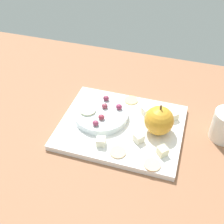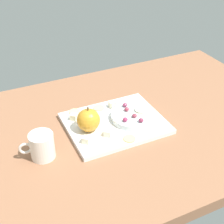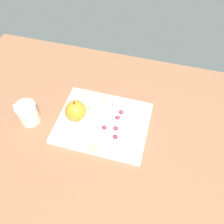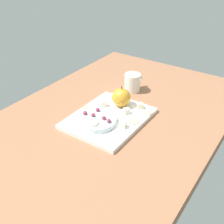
# 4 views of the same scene
# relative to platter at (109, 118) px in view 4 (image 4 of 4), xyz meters

# --- Properties ---
(table) EXTENTS (1.33, 0.81, 0.04)m
(table) POSITION_rel_platter_xyz_m (-0.01, 0.01, -0.03)
(table) COLOR #976345
(table) RESTS_ON ground
(platter) EXTENTS (0.33, 0.26, 0.02)m
(platter) POSITION_rel_platter_xyz_m (0.00, 0.00, 0.00)
(platter) COLOR white
(platter) RESTS_ON table
(serving_dish) EXTENTS (0.15, 0.15, 0.02)m
(serving_dish) POSITION_rel_platter_xyz_m (-0.06, 0.01, 0.02)
(serving_dish) COLOR silver
(serving_dish) RESTS_ON platter
(apple_whole) EXTENTS (0.08, 0.08, 0.08)m
(apple_whole) POSITION_rel_platter_xyz_m (0.10, 0.00, 0.05)
(apple_whole) COLOR gold
(apple_whole) RESTS_ON platter
(apple_stem) EXTENTS (0.01, 0.01, 0.01)m
(apple_stem) POSITION_rel_platter_xyz_m (0.10, 0.00, 0.09)
(apple_stem) COLOR brown
(apple_stem) RESTS_ON apple_whole
(cheese_cube_0) EXTENTS (0.03, 0.03, 0.02)m
(cheese_cube_0) POSITION_rel_platter_xyz_m (0.05, 0.06, 0.02)
(cheese_cube_0) COLOR #F1E6C8
(cheese_cube_0) RESTS_ON platter
(cheese_cube_1) EXTENTS (0.03, 0.03, 0.02)m
(cheese_cube_1) POSITION_rel_platter_xyz_m (0.13, 0.07, 0.02)
(cheese_cube_1) COLOR #F3ECC5
(cheese_cube_1) RESTS_ON platter
(cheese_cube_2) EXTENTS (0.03, 0.03, 0.02)m
(cheese_cube_2) POSITION_rel_platter_xyz_m (0.06, -0.04, 0.02)
(cheese_cube_2) COLOR #EEE3C2
(cheese_cube_2) RESTS_ON platter
(cheese_cube_3) EXTENTS (0.03, 0.03, 0.02)m
(cheese_cube_3) POSITION_rel_platter_xyz_m (-0.03, -0.08, 0.02)
(cheese_cube_3) COLOR #F1EECD
(cheese_cube_3) RESTS_ON platter
(cheese_cube_4) EXTENTS (0.03, 0.03, 0.02)m
(cheese_cube_4) POSITION_rel_platter_xyz_m (0.12, -0.07, 0.02)
(cheese_cube_4) COLOR #F8EEBD
(cheese_cube_4) RESTS_ON platter
(cracker_0) EXTENTS (0.04, 0.04, 0.00)m
(cracker_0) POSITION_rel_platter_xyz_m (0.02, -0.10, 0.01)
(cracker_0) COLOR #E4BA8B
(cracker_0) RESTS_ON platter
(cracker_1) EXTENTS (0.04, 0.04, 0.00)m
(cracker_1) POSITION_rel_platter_xyz_m (0.11, -0.11, 0.01)
(cracker_1) COLOR #E5B88D
(cracker_1) RESTS_ON platter
(cracker_2) EXTENTS (0.04, 0.04, 0.00)m
(cracker_2) POSITION_rel_platter_xyz_m (-0.00, 0.11, 0.01)
(cracker_2) COLOR #E2C681
(cracker_2) RESTS_ON platter
(grape_0) EXTENTS (0.02, 0.02, 0.01)m
(grape_0) POSITION_rel_platter_xyz_m (-0.05, -0.01, 0.03)
(grape_0) COLOR #983243
(grape_0) RESTS_ON serving_dish
(grape_1) EXTENTS (0.02, 0.02, 0.01)m
(grape_1) POSITION_rel_platter_xyz_m (-0.06, -0.04, 0.04)
(grape_1) COLOR #903655
(grape_1) RESTS_ON serving_dish
(grape_2) EXTENTS (0.02, 0.02, 0.02)m
(grape_2) POSITION_rel_platter_xyz_m (-0.02, 0.04, 0.04)
(grape_2) COLOR #9B3056
(grape_2) RESTS_ON serving_dish
(grape_3) EXTENTS (0.02, 0.02, 0.01)m
(grape_3) POSITION_rel_platter_xyz_m (-0.06, 0.03, 0.03)
(grape_3) COLOR #8F3848
(grape_3) RESTS_ON serving_dish
(grape_4) EXTENTS (0.02, 0.02, 0.01)m
(grape_4) POSITION_rel_platter_xyz_m (-0.06, 0.07, 0.04)
(grape_4) COLOR #832E49
(grape_4) RESTS_ON serving_dish
(apple_slice_0) EXTENTS (0.04, 0.04, 0.01)m
(apple_slice_0) POSITION_rel_platter_xyz_m (-0.10, 0.01, 0.03)
(apple_slice_0) COLOR beige
(apple_slice_0) RESTS_ON serving_dish
(cup) EXTENTS (0.10, 0.07, 0.08)m
(cup) POSITION_rel_platter_xyz_m (0.27, 0.05, 0.03)
(cup) COLOR white
(cup) RESTS_ON table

